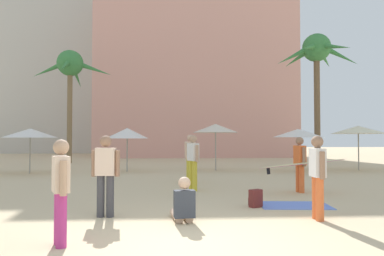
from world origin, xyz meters
name	(u,v)px	position (x,y,z in m)	size (l,w,h in m)	color
ground	(185,248)	(0.00, 0.00, 0.00)	(120.00, 120.00, 0.00)	beige
hotel_pink	(195,62)	(2.02, 28.71, 9.05)	(17.63, 8.99, 18.10)	#DB9989
hotel_tower_gray	(50,48)	(-14.96, 38.21, 12.64)	(16.86, 8.20, 25.27)	#BCB7AD
palm_tree_far_left	(317,56)	(9.23, 17.04, 7.02)	(5.39, 5.32, 8.48)	brown
palm_tree_left	(70,70)	(-6.99, 18.68, 6.26)	(5.46, 5.24, 7.56)	brown
cafe_umbrella_0	(30,133)	(-6.86, 11.73, 1.90)	(2.47, 2.47, 2.12)	gray
cafe_umbrella_1	(127,133)	(-2.41, 12.46, 1.90)	(2.13, 2.13, 2.17)	gray
cafe_umbrella_2	(216,128)	(2.06, 12.72, 2.17)	(2.32, 2.32, 2.39)	gray
cafe_umbrella_3	(298,133)	(6.15, 12.10, 1.91)	(2.49, 2.49, 2.13)	gray
cafe_umbrella_4	(358,130)	(9.49, 12.49, 2.09)	(2.71, 2.71, 2.30)	gray
beach_towel	(294,205)	(2.81, 3.20, 0.01)	(1.67, 1.04, 0.01)	#6684E0
backpack	(255,199)	(1.80, 3.07, 0.20)	(0.35, 0.34, 0.42)	maroon
person_far_right	(301,163)	(3.72, 5.17, 0.91)	(2.81, 0.94, 1.69)	orange
person_near_left	(318,174)	(2.76, 1.69, 0.93)	(0.25, 0.60, 1.70)	orange
person_mid_center	(183,206)	(0.02, 1.68, 0.32)	(0.50, 0.94, 0.90)	#D1A889
person_far_left	(106,172)	(-1.59, 2.19, 0.94)	(0.61, 0.26, 1.71)	#3D3D42
person_near_right	(193,160)	(0.47, 5.80, 0.96)	(0.38, 0.58, 1.75)	gold
person_mid_right	(61,187)	(-1.91, 0.22, 0.89)	(0.37, 0.59, 1.63)	#B7337F
person_mid_left	(190,156)	(0.49, 7.90, 0.98)	(0.46, 0.52, 1.79)	gold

